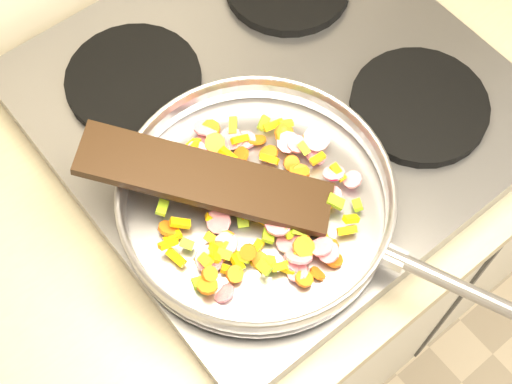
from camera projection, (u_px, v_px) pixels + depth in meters
base_cabinet at (504, 68)px, 1.64m from camera, size 3.00×0.65×0.86m
cooktop at (274, 104)px, 1.01m from camera, size 0.60×0.60×0.04m
grate_fl at (259, 222)px, 0.89m from camera, size 0.19×0.19×0.02m
grate_fr at (419, 106)px, 0.97m from camera, size 0.19×0.19×0.02m
grate_bl at (134, 80)px, 0.99m from camera, size 0.19×0.19×0.02m
saute_pan at (258, 199)px, 0.87m from camera, size 0.37×0.51×0.05m
vegetable_heap at (256, 202)px, 0.87m from camera, size 0.27×0.28×0.04m
wooden_spatula at (206, 179)px, 0.85m from camera, size 0.25×0.28×0.07m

